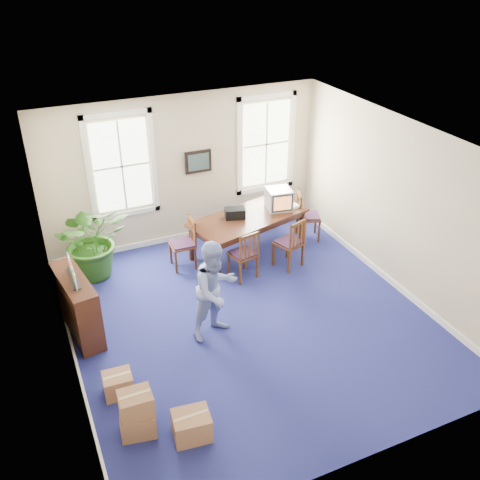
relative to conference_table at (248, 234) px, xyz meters
name	(u,v)px	position (x,y,z in m)	size (l,w,h in m)	color
floor	(249,318)	(-0.96, -2.11, -0.42)	(6.50, 6.50, 0.00)	navy
ceiling	(250,144)	(-0.96, -2.11, 2.78)	(6.50, 6.50, 0.00)	white
wall_back	(184,170)	(-0.96, 1.14, 1.18)	(6.50, 6.50, 0.00)	#C9B694
wall_front	(370,368)	(-0.96, -5.36, 1.18)	(6.50, 6.50, 0.00)	#C9B694
wall_left	(58,281)	(-3.96, -2.11, 1.18)	(6.50, 6.50, 0.00)	#C9B694
wall_right	(399,206)	(2.04, -2.11, 1.18)	(6.50, 6.50, 0.00)	#C9B694
baseboard_back	(188,235)	(-0.96, 1.11, -0.36)	(6.00, 0.04, 0.12)	white
baseboard_left	(76,363)	(-3.93, -2.11, -0.36)	(0.04, 6.50, 0.12)	white
baseboard_right	(386,277)	(2.01, -2.11, -0.36)	(0.04, 6.50, 0.12)	white
window_left	(122,166)	(-2.26, 1.12, 1.48)	(1.40, 0.12, 2.20)	white
window_right	(266,144)	(0.94, 1.12, 1.48)	(1.40, 0.12, 2.20)	white
wall_picture	(198,162)	(-0.66, 1.09, 1.33)	(0.58, 0.06, 0.48)	black
conference_table	(248,234)	(0.00, 0.00, 0.00)	(2.46, 1.12, 0.84)	#3E1F13
crt_tv	(279,199)	(0.73, 0.06, 0.64)	(0.49, 0.54, 0.45)	#B7B7BC
game_console	(294,206)	(1.06, 0.00, 0.45)	(0.17, 0.21, 0.05)	white
equipment_bag	(235,213)	(-0.28, 0.06, 0.52)	(0.41, 0.26, 0.20)	black
chair_near_left	(243,253)	(-0.50, -0.84, 0.10)	(0.47, 0.47, 1.04)	brown
chair_near_right	(289,242)	(0.50, -0.84, 0.12)	(0.48, 0.48, 1.08)	brown
chair_end_left	(182,244)	(-1.45, 0.00, 0.10)	(0.47, 0.47, 1.04)	brown
chair_end_right	(309,216)	(1.45, 0.00, 0.12)	(0.49, 0.49, 1.09)	brown
man	(215,290)	(-1.63, -2.23, 0.45)	(0.85, 0.66, 1.74)	#8698D5
credenza	(77,306)	(-3.71, -1.30, 0.12)	(0.39, 1.38, 1.08)	#3E1F13
brochure_rack	(72,271)	(-3.69, -1.30, 0.82)	(0.12, 0.69, 0.30)	#99999E
potted_plant	(92,240)	(-3.12, 0.42, 0.36)	(1.40, 1.22, 1.56)	#215012
cardboard_boxes	(148,403)	(-3.18, -3.67, -0.06)	(1.26, 1.26, 0.72)	#A4714E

